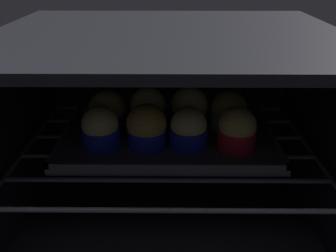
{
  "coord_description": "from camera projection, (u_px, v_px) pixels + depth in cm",
  "views": [
    {
      "loc": [
        0.55,
        -37.82,
        46.98
      ],
      "look_at": [
        0.0,
        23.3,
        17.35
      ],
      "focal_mm": 37.96,
      "sensor_mm": 36.0,
      "label": 1
    }
  ],
  "objects": [
    {
      "name": "oven_cavity",
      "position": [
        168.0,
        121.0,
        0.71
      ],
      "size": [
        59.0,
        47.0,
        37.0
      ],
      "color": "black",
      "rests_on": "ground"
    },
    {
      "name": "oven_rack",
      "position": [
        168.0,
        146.0,
        0.68
      ],
      "size": [
        54.8,
        42.0,
        0.8
      ],
      "color": "#51515B",
      "rests_on": "oven_cavity"
    },
    {
      "name": "baking_tray",
      "position": [
        168.0,
        138.0,
        0.69
      ],
      "size": [
        40.36,
        24.32,
        2.2
      ],
      "color": "#4C4C51",
      "rests_on": "oven_rack"
    },
    {
      "name": "muffin_row0_col0",
      "position": [
        100.0,
        129.0,
        0.64
      ],
      "size": [
        6.89,
        6.89,
        7.73
      ],
      "color": "#1928B7",
      "rests_on": "baking_tray"
    },
    {
      "name": "muffin_row0_col1",
      "position": [
        147.0,
        128.0,
        0.64
      ],
      "size": [
        7.26,
        7.26,
        8.05
      ],
      "color": "#1928B7",
      "rests_on": "baking_tray"
    },
    {
      "name": "muffin_row0_col2",
      "position": [
        189.0,
        129.0,
        0.64
      ],
      "size": [
        6.89,
        6.89,
        7.53
      ],
      "color": "#1928B7",
      "rests_on": "baking_tray"
    },
    {
      "name": "muffin_row0_col3",
      "position": [
        237.0,
        130.0,
        0.63
      ],
      "size": [
        6.89,
        6.89,
        7.81
      ],
      "color": "red",
      "rests_on": "baking_tray"
    },
    {
      "name": "muffin_row1_col0",
      "position": [
        108.0,
        111.0,
        0.71
      ],
      "size": [
        7.27,
        7.27,
        7.92
      ],
      "color": "#1928B7",
      "rests_on": "baking_tray"
    },
    {
      "name": "muffin_row1_col1",
      "position": [
        148.0,
        109.0,
        0.71
      ],
      "size": [
        7.13,
        7.13,
        8.4
      ],
      "color": "#0C8C84",
      "rests_on": "baking_tray"
    },
    {
      "name": "muffin_row1_col2",
      "position": [
        189.0,
        108.0,
        0.71
      ],
      "size": [
        7.36,
        7.36,
        8.74
      ],
      "color": "#0C8C84",
      "rests_on": "baking_tray"
    },
    {
      "name": "muffin_row1_col3",
      "position": [
        229.0,
        112.0,
        0.71
      ],
      "size": [
        7.17,
        7.17,
        7.81
      ],
      "color": "silver",
      "rests_on": "baking_tray"
    }
  ]
}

